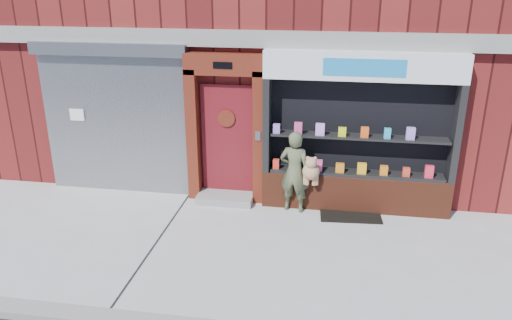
# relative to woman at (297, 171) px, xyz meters

# --- Properties ---
(ground) EXTENTS (80.00, 80.00, 0.00)m
(ground) POSITION_rel_woman_xyz_m (-0.66, -1.54, -0.80)
(ground) COLOR #9E9E99
(ground) RESTS_ON ground
(shutter_bay) EXTENTS (3.10, 0.30, 3.04)m
(shutter_bay) POSITION_rel_woman_xyz_m (-3.66, 0.39, 0.92)
(shutter_bay) COLOR gray
(shutter_bay) RESTS_ON ground
(red_door_bay) EXTENTS (1.52, 0.58, 2.90)m
(red_door_bay) POSITION_rel_woman_xyz_m (-1.41, 0.32, 0.66)
(red_door_bay) COLOR #551A0E
(red_door_bay) RESTS_ON ground
(pharmacy_bay) EXTENTS (3.50, 0.41, 3.00)m
(pharmacy_bay) POSITION_rel_woman_xyz_m (1.09, 0.27, 0.58)
(pharmacy_bay) COLOR maroon
(pharmacy_bay) RESTS_ON ground
(woman) EXTENTS (0.79, 0.48, 1.57)m
(woman) POSITION_rel_woman_xyz_m (0.00, 0.00, 0.00)
(woman) COLOR #4C5538
(woman) RESTS_ON ground
(doormat) EXTENTS (1.17, 0.86, 0.03)m
(doormat) POSITION_rel_woman_xyz_m (1.03, 0.01, -0.78)
(doormat) COLOR black
(doormat) RESTS_ON ground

